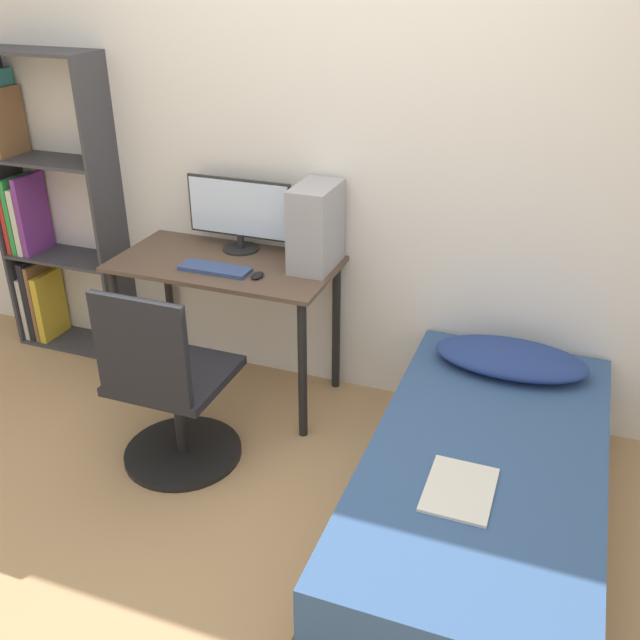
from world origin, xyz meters
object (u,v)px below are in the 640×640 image
office_chair (170,399)px  pc_tower (316,227)px  bed (481,493)px  monitor (239,212)px  keyboard (215,269)px  bookshelf (41,221)px

office_chair → pc_tower: (0.41, 0.77, 0.61)m
pc_tower → bed: bearing=-36.6°
office_chair → bed: bearing=1.3°
bed → monitor: bearing=150.7°
bed → pc_tower: (-0.99, 0.74, 0.76)m
bed → keyboard: (-1.43, 0.51, 0.56)m
bookshelf → monitor: (1.26, 0.03, 0.19)m
office_chair → pc_tower: size_ratio=2.26×
bed → keyboard: keyboard is taller
bookshelf → office_chair: 1.58m
bookshelf → pc_tower: bearing=-1.4°
bed → pc_tower: 1.45m
bed → monitor: 1.82m
bookshelf → office_chair: bearing=-32.0°
bed → keyboard: bearing=160.5°
bookshelf → keyboard: (1.27, -0.27, -0.00)m
bookshelf → office_chair: bookshelf is taller
keyboard → bed: bearing=-19.5°
office_chair → bookshelf: bearing=148.0°
office_chair → monitor: (-0.03, 0.84, 0.61)m
bookshelf → monitor: size_ratio=2.99×
office_chair → bed: office_chair is taller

